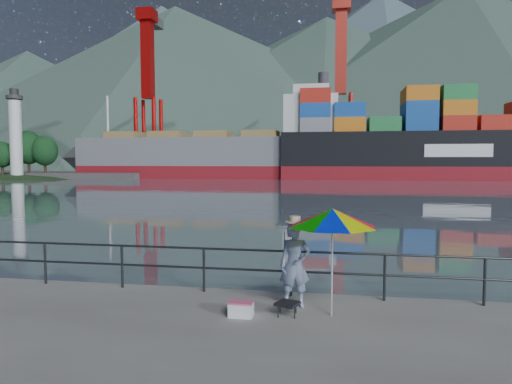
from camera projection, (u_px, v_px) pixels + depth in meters
harbor_water at (321, 170)px, 136.77m from camera, size 500.00×280.00×0.00m
far_dock at (362, 174)px, 98.71m from camera, size 200.00×40.00×0.40m
guardrail at (162, 267)px, 10.58m from camera, size 22.00×0.06×1.03m
mountains at (414, 87)px, 204.22m from camera, size 600.00×332.80×80.00m
port_cranes at (482, 91)px, 85.22m from camera, size 116.00×28.00×38.40m
container_stacks at (475, 160)px, 95.78m from camera, size 58.00×8.40×7.80m
fisherman at (295, 265)px, 9.32m from camera, size 0.71×0.55×1.73m
beach_umbrella at (333, 218)px, 8.69m from camera, size 2.24×2.24×2.09m
folding_stool at (287, 308)px, 8.83m from camera, size 0.52×0.52×0.26m
cooler_bag at (241, 310)px, 8.78m from camera, size 0.46×0.31×0.26m
fishing_rod at (284, 292)px, 10.41m from camera, size 0.23×1.83×1.29m
bulk_carrier at (230, 154)px, 81.88m from camera, size 51.34×8.89×14.50m
container_ship at (462, 143)px, 74.42m from camera, size 55.06×9.18×18.10m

